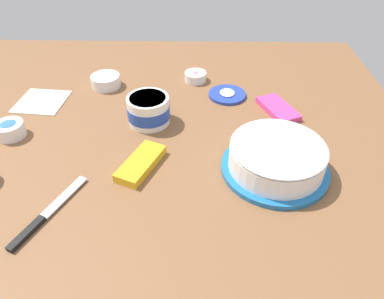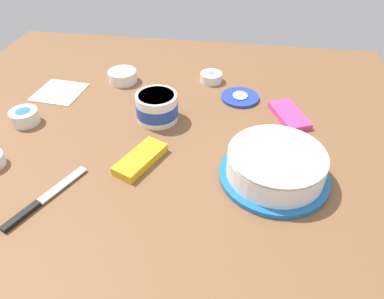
# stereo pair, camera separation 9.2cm
# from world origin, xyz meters

# --- Properties ---
(ground_plane) EXTENTS (1.54, 1.54, 0.00)m
(ground_plane) POSITION_xyz_m (0.00, 0.00, 0.00)
(ground_plane) COLOR brown
(frosted_cake) EXTENTS (0.27, 0.27, 0.09)m
(frosted_cake) POSITION_xyz_m (0.06, 0.33, 0.04)
(frosted_cake) COLOR #1E6BB2
(frosted_cake) RESTS_ON ground_plane
(frosting_tub) EXTENTS (0.13, 0.13, 0.08)m
(frosting_tub) POSITION_xyz_m (-0.15, -0.02, 0.04)
(frosting_tub) COLOR white
(frosting_tub) RESTS_ON ground_plane
(frosting_tub_lid) EXTENTS (0.12, 0.12, 0.02)m
(frosting_tub_lid) POSITION_xyz_m (-0.31, 0.23, 0.01)
(frosting_tub_lid) COLOR #233DAD
(frosting_tub_lid) RESTS_ON ground_plane
(spreading_knife) EXTENTS (0.22, 0.12, 0.01)m
(spreading_knife) POSITION_xyz_m (0.23, -0.21, 0.01)
(spreading_knife) COLOR silver
(spreading_knife) RESTS_ON ground_plane
(sprinkle_bowl_pink) EXTENTS (0.08, 0.08, 0.03)m
(sprinkle_bowl_pink) POSITION_xyz_m (-0.41, 0.12, 0.02)
(sprinkle_bowl_pink) COLOR white
(sprinkle_bowl_pink) RESTS_ON ground_plane
(sprinkle_bowl_orange) EXTENTS (0.10, 0.10, 0.04)m
(sprinkle_bowl_orange) POSITION_xyz_m (-0.37, -0.19, 0.02)
(sprinkle_bowl_orange) COLOR white
(sprinkle_bowl_orange) RESTS_ON ground_plane
(sprinkle_bowl_blue) EXTENTS (0.08, 0.08, 0.04)m
(sprinkle_bowl_blue) POSITION_xyz_m (-0.08, -0.41, 0.02)
(sprinkle_bowl_blue) COLOR white
(sprinkle_bowl_blue) RESTS_ON ground_plane
(candy_box_lower) EXTENTS (0.17, 0.12, 0.02)m
(candy_box_lower) POSITION_xyz_m (0.05, -0.02, 0.01)
(candy_box_lower) COLOR yellow
(candy_box_lower) RESTS_ON ground_plane
(candy_box_upper) EXTENTS (0.17, 0.13, 0.02)m
(candy_box_upper) POSITION_xyz_m (-0.22, 0.38, 0.01)
(candy_box_upper) COLOR #E53D8E
(candy_box_upper) RESTS_ON ground_plane
(paper_napkin) EXTENTS (0.16, 0.16, 0.01)m
(paper_napkin) POSITION_xyz_m (-0.26, -0.39, 0.00)
(paper_napkin) COLOR white
(paper_napkin) RESTS_ON ground_plane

